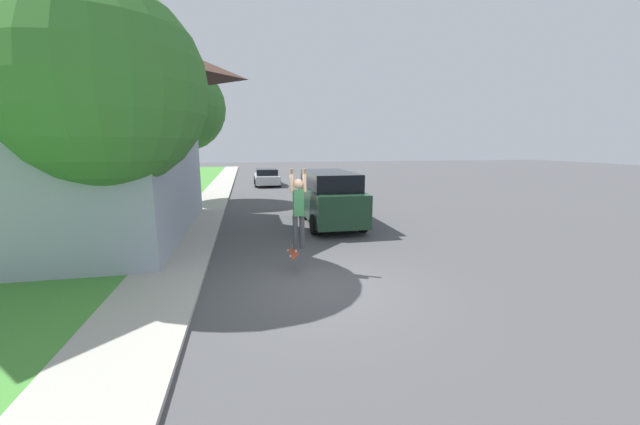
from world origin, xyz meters
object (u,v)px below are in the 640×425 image
object	(u,v)px
lawn_tree_near	(104,87)
lawn_tree_far	(182,108)
skateboarder	(298,208)
skateboard	(293,252)
suv_parked	(330,197)
car_down_street	(267,177)

from	to	relation	value
lawn_tree_near	lawn_tree_far	distance (m)	11.22
skateboarder	skateboard	xyz separation A→B (m)	(-0.14, 0.04, -1.15)
lawn_tree_far	suv_parked	distance (m)	10.43
car_down_street	skateboarder	distance (m)	20.21
skateboard	suv_parked	bearing A→B (deg)	67.43
lawn_tree_near	suv_parked	world-z (taller)	lawn_tree_near
lawn_tree_near	skateboard	xyz separation A→B (m)	(4.33, -1.04, -4.02)
suv_parked	car_down_street	bearing A→B (deg)	96.37
skateboarder	skateboard	bearing A→B (deg)	165.70
lawn_tree_far	skateboarder	xyz separation A→B (m)	(4.51, -12.29, -3.48)
suv_parked	skateboard	bearing A→B (deg)	-112.57
suv_parked	car_down_street	world-z (taller)	suv_parked
suv_parked	skateboarder	world-z (taller)	skateboarder
skateboard	lawn_tree_near	bearing A→B (deg)	166.43
skateboarder	skateboard	distance (m)	1.16
suv_parked	skateboarder	size ratio (longest dim) A/B	2.38
lawn_tree_near	car_down_street	world-z (taller)	lawn_tree_near
lawn_tree_far	car_down_street	bearing A→B (deg)	58.39
lawn_tree_near	skateboarder	size ratio (longest dim) A/B	3.42
lawn_tree_far	skateboard	size ratio (longest dim) A/B	8.97
lawn_tree_near	skateboarder	world-z (taller)	lawn_tree_near
lawn_tree_near	skateboarder	distance (m)	5.42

